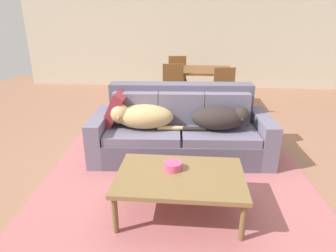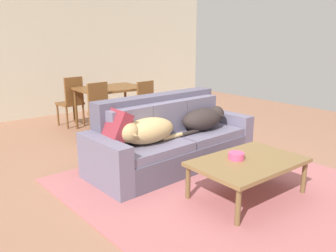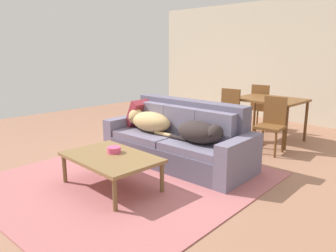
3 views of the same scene
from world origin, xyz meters
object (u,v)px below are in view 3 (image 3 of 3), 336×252
dining_chair_near_left (227,112)px  dining_chair_far_left (261,105)px  dog_on_left_cushion (149,121)px  throw_pillow_by_left_arm (141,113)px  dining_table (270,103)px  dog_on_right_cushion (200,132)px  coffee_table (111,159)px  couch (179,140)px  bowl_on_coffee_table (114,150)px  dining_chair_near_right (272,122)px

dining_chair_near_left → dining_chair_far_left: bearing=83.4°
dog_on_left_cushion → dining_chair_near_left: (0.28, 1.62, -0.05)m
throw_pillow_by_left_arm → dining_chair_far_left: size_ratio=0.48×
dining_table → dining_chair_far_left: (-0.50, 0.60, -0.18)m
dog_on_right_cushion → dining_table: dining_table is taller
dog_on_right_cushion → dining_chair_far_left: (-0.70, 2.77, -0.06)m
coffee_table → dining_table: size_ratio=1.01×
couch → coffee_table: size_ratio=1.98×
dog_on_left_cushion → dining_chair_near_left: bearing=76.6°
bowl_on_coffee_table → dog_on_left_cushion: bearing=115.5°
dog_on_left_cushion → throw_pillow_by_left_arm: 0.38m
dog_on_right_cushion → dining_chair_far_left: bearing=100.6°
dog_on_left_cushion → dining_table: size_ratio=0.79×
throw_pillow_by_left_arm → bowl_on_coffee_table: throw_pillow_by_left_arm is taller
couch → dining_chair_near_left: (-0.20, 1.46, 0.18)m
couch → dog_on_left_cushion: size_ratio=2.55×
dog_on_left_cushion → bowl_on_coffee_table: dog_on_left_cushion is taller
throw_pillow_by_left_arm → bowl_on_coffee_table: (0.81, -1.12, -0.18)m
coffee_table → dog_on_left_cushion: bearing=116.6°
dining_chair_near_right → dog_on_right_cushion: bearing=-104.7°
dining_table → dining_chair_near_right: 0.77m
dog_on_left_cushion → coffee_table: bearing=-66.9°
throw_pillow_by_left_arm → dining_chair_far_left: dining_chair_far_left is taller
couch → dog_on_left_cushion: bearing=-165.3°
dining_chair_far_left → dining_chair_near_right: bearing=118.1°
throw_pillow_by_left_arm → dining_chair_near_right: size_ratio=0.50×
throw_pillow_by_left_arm → coffee_table: size_ratio=0.39×
dog_on_right_cushion → coffee_table: dog_on_right_cushion is taller
dog_on_left_cushion → dining_chair_near_right: 1.96m
dining_table → dining_chair_near_right: dining_chair_near_right is taller
couch → dog_on_right_cushion: size_ratio=2.83×
dining_chair_near_left → dining_chair_near_right: (0.88, -0.04, -0.03)m
throw_pillow_by_left_arm → bowl_on_coffee_table: bearing=-54.0°
dining_chair_far_left → dining_table: bearing=122.1°
dining_chair_near_left → dining_chair_near_right: bearing=-9.5°
bowl_on_coffee_table → dining_table: bearing=84.5°
bowl_on_coffee_table → dining_table: dining_table is taller
couch → dining_chair_far_left: bearing=91.0°
dining_chair_far_left → throw_pillow_by_left_arm: bearing=69.3°
dog_on_left_cushion → dining_chair_near_left: dining_chair_near_left is taller
dog_on_left_cushion → dining_chair_near_right: bearing=50.1°
throw_pillow_by_left_arm → couch: bearing=0.8°
dining_table → dog_on_left_cushion: bearing=-109.2°
bowl_on_coffee_table → dining_chair_near_left: 2.59m
dog_on_left_cushion → dining_chair_near_left: size_ratio=0.96×
dog_on_left_cushion → bowl_on_coffee_table: size_ratio=5.35×
coffee_table → dining_table: (0.24, 3.28, 0.32)m
dog_on_right_cushion → throw_pillow_by_left_arm: size_ratio=1.80×
coffee_table → dining_chair_near_right: dining_chair_near_right is taller
throw_pillow_by_left_arm → dining_chair_near_left: 1.60m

